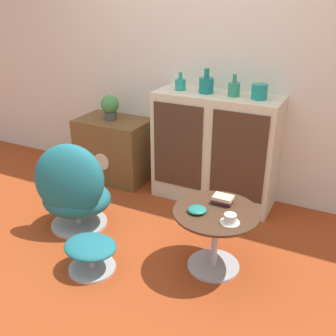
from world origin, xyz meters
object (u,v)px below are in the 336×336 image
egg_chair (73,190)px  teacup (230,219)px  sideboard (215,149)px  coffee_table (215,230)px  vase_inner_right (234,89)px  ottoman (91,250)px  potted_plant (110,106)px  tv_console (115,149)px  vase_rightmost (259,92)px  bowl (197,210)px  vase_leftmost (180,84)px  book_stack (223,200)px  vase_inner_left (206,85)px

egg_chair → teacup: egg_chair is taller
sideboard → coffee_table: 1.06m
vase_inner_right → ottoman: bearing=-111.0°
teacup → potted_plant: bearing=147.2°
ottoman → coffee_table: coffee_table is taller
tv_console → potted_plant: 0.46m
coffee_table → vase_inner_right: vase_inner_right is taller
vase_rightmost → bowl: bearing=-95.1°
ottoman → vase_leftmost: vase_leftmost is taller
book_stack → tv_console: bearing=150.8°
sideboard → potted_plant: bearing=-178.8°
ottoman → vase_inner_left: 1.71m
sideboard → vase_inner_left: (-0.11, 0.00, 0.59)m
sideboard → vase_inner_right: size_ratio=6.04×
sideboard → book_stack: (0.38, -0.85, -0.01)m
ottoman → teacup: size_ratio=2.96×
teacup → bowl: size_ratio=1.01×
tv_console → vase_inner_left: bearing=1.6°
vase_leftmost → teacup: (0.87, -1.08, -0.58)m
sideboard → vase_inner_right: bearing=1.6°
potted_plant → egg_chair: bearing=-74.0°
potted_plant → vase_inner_left: bearing=1.6°
sideboard → ottoman: (-0.40, -1.40, -0.35)m
egg_chair → vase_inner_left: size_ratio=3.68×
sideboard → vase_leftmost: (-0.36, 0.00, 0.57)m
vase_inner_right → bowl: 1.22m
egg_chair → teacup: size_ratio=5.99×
potted_plant → book_stack: size_ratio=1.70×
vase_inner_left → vase_rightmost: 0.47m
vase_leftmost → sideboard: bearing=-0.6°
vase_inner_right → egg_chair: bearing=-134.1°
vase_leftmost → bowl: vase_leftmost is taller
tv_console → vase_rightmost: bearing=1.1°
sideboard → bowl: bearing=-75.8°
vase_leftmost → vase_inner_left: (0.25, 0.00, 0.02)m
sideboard → ottoman: bearing=-105.9°
tv_console → vase_inner_left: vase_inner_left is taller
egg_chair → ottoman: 0.62m
sideboard → vase_leftmost: 0.67m
potted_plant → tv_console: bearing=-0.8°
tv_console → egg_chair: bearing=-75.3°
potted_plant → book_stack: potted_plant is taller
coffee_table → sideboard: bearing=111.3°
book_stack → bowl: book_stack is taller
vase_inner_right → vase_rightmost: (0.22, 0.00, -0.00)m
vase_leftmost → book_stack: size_ratio=1.09×
vase_inner_right → vase_rightmost: vase_inner_right is taller
ottoman → teacup: teacup is taller
vase_inner_right → potted_plant: size_ratio=0.75×
vase_inner_right → book_stack: vase_inner_right is taller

